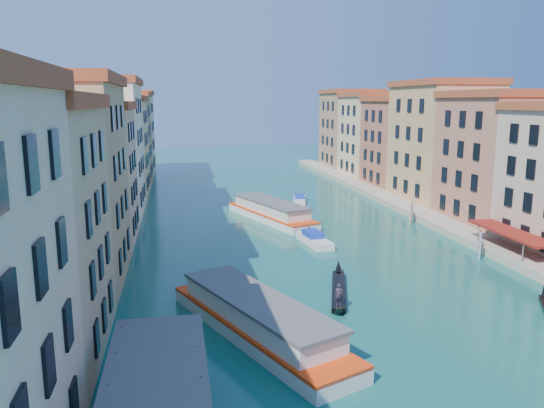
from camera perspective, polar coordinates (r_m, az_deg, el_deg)
The scene contains 9 objects.
left_bank_palazzos at distance 78.99m, azimuth -18.59°, elevation 4.76°, with size 12.80×128.40×21.00m.
right_bank_palazzos at distance 90.23m, azimuth 19.48°, elevation 5.44°, with size 12.80×128.40×21.00m.
quay at distance 87.87m, azimuth 14.55°, elevation -0.52°, with size 4.00×140.00×1.00m, color #9D967E.
vaporetto_near at distance 40.86m, azimuth -1.58°, elevation -12.24°, with size 12.19×20.31×3.00m.
vaporetto_far at distance 79.32m, azimuth -0.12°, elevation -0.77°, with size 10.90×20.14×2.94m.
gondola_fore at distance 50.00m, azimuth 7.17°, elevation -9.01°, with size 4.81×12.83×2.62m.
gondola_far at distance 77.46m, azimuth 3.55°, elevation -1.79°, with size 2.88×13.30×1.89m.
motorboat_mid at distance 66.43m, azimuth 4.54°, elevation -3.78°, with size 3.22×7.53×1.51m.
motorboat_far at distance 93.41m, azimuth 2.98°, elevation 0.49°, with size 3.45×6.67×1.32m.
Camera 1 is at (-14.54, -13.09, 17.43)m, focal length 35.00 mm.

